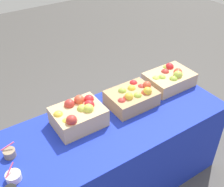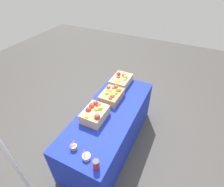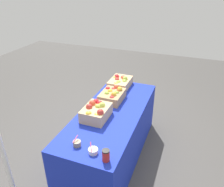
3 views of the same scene
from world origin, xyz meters
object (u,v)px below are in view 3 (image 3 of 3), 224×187
apple_crate_middle (112,95)px  coffee_cup (106,155)px  apple_crate_left (120,82)px  sample_bowl_mid (77,143)px  apple_crate_right (96,112)px  sample_bowl_near (93,151)px

apple_crate_middle → coffee_cup: 1.17m
apple_crate_left → sample_bowl_mid: apple_crate_left is taller
apple_crate_middle → apple_crate_right: apple_crate_right is taller
sample_bowl_near → sample_bowl_mid: sample_bowl_near is taller
sample_bowl_near → sample_bowl_mid: bearing=79.1°
apple_crate_left → apple_crate_middle: (-0.45, -0.04, 0.00)m
apple_crate_left → apple_crate_middle: same height
sample_bowl_near → sample_bowl_mid: size_ratio=1.06×
apple_crate_right → sample_bowl_near: size_ratio=3.45×
apple_crate_middle → sample_bowl_mid: bearing=-179.8°
apple_crate_middle → sample_bowl_near: apple_crate_middle is taller
apple_crate_left → apple_crate_right: bearing=-179.1°
apple_crate_middle → sample_bowl_mid: apple_crate_middle is taller
apple_crate_right → sample_bowl_mid: 0.54m
apple_crate_middle → apple_crate_right: 0.49m
sample_bowl_mid → coffee_cup: coffee_cup is taller
apple_crate_right → apple_crate_left: bearing=0.9°
apple_crate_middle → sample_bowl_near: (-1.06, -0.20, -0.05)m
apple_crate_middle → sample_bowl_near: size_ratio=3.57×
apple_crate_left → apple_crate_middle: 0.45m
coffee_cup → apple_crate_right: bearing=31.5°
sample_bowl_near → coffee_cup: bearing=-107.5°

